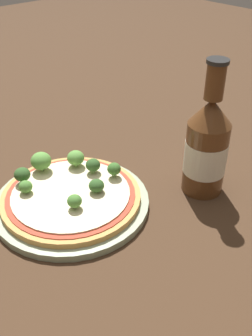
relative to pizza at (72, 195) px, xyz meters
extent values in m
plane|color=#3D2819|center=(0.01, 0.00, -0.02)|extent=(3.00, 3.00, 0.00)
cylinder|color=#93A384|center=(0.00, 0.00, -0.01)|extent=(0.26, 0.26, 0.01)
cylinder|color=tan|center=(0.00, 0.00, 0.00)|extent=(0.23, 0.23, 0.01)
cylinder|color=#A83823|center=(0.00, 0.00, 0.00)|extent=(0.21, 0.21, 0.00)
cylinder|color=beige|center=(0.00, 0.00, 0.01)|extent=(0.19, 0.19, 0.00)
cylinder|color=#89A866|center=(-0.06, 0.05, 0.01)|extent=(0.01, 0.01, 0.01)
ellipsoid|color=#568E3D|center=(-0.06, 0.05, 0.02)|extent=(0.03, 0.03, 0.03)
cylinder|color=#89A866|center=(0.04, -0.02, 0.01)|extent=(0.01, 0.01, 0.01)
ellipsoid|color=#477A33|center=(0.04, -0.02, 0.02)|extent=(0.02, 0.02, 0.02)
cylinder|color=#89A866|center=(-0.02, 0.06, 0.01)|extent=(0.01, 0.01, 0.01)
ellipsoid|color=#2D5123|center=(-0.02, 0.06, 0.02)|extent=(0.03, 0.03, 0.02)
cylinder|color=#89A866|center=(-0.05, -0.06, 0.01)|extent=(0.01, 0.01, 0.01)
ellipsoid|color=#477A33|center=(-0.05, -0.06, 0.02)|extent=(0.02, 0.02, 0.02)
cylinder|color=#89A866|center=(0.01, 0.08, 0.01)|extent=(0.01, 0.01, 0.01)
ellipsoid|color=#386628|center=(0.01, 0.08, 0.02)|extent=(0.02, 0.02, 0.02)
cylinder|color=#89A866|center=(0.03, 0.03, 0.01)|extent=(0.01, 0.01, 0.01)
ellipsoid|color=#2D5123|center=(0.03, 0.03, 0.02)|extent=(0.03, 0.03, 0.02)
cylinder|color=#89A866|center=(-0.09, -0.01, 0.01)|extent=(0.01, 0.01, 0.01)
ellipsoid|color=#568E3D|center=(-0.09, -0.01, 0.03)|extent=(0.04, 0.04, 0.03)
cylinder|color=#89A866|center=(-0.08, -0.05, 0.01)|extent=(0.01, 0.01, 0.01)
ellipsoid|color=#2D5123|center=(-0.08, -0.05, 0.02)|extent=(0.03, 0.03, 0.02)
cylinder|color=#563319|center=(0.12, 0.20, 0.04)|extent=(0.07, 0.07, 0.13)
cylinder|color=beige|center=(0.12, 0.20, 0.05)|extent=(0.07, 0.07, 0.06)
cone|color=#563319|center=(0.12, 0.20, 0.13)|extent=(0.07, 0.07, 0.04)
cylinder|color=#563319|center=(0.12, 0.20, 0.18)|extent=(0.03, 0.03, 0.06)
cylinder|color=black|center=(0.12, 0.20, 0.21)|extent=(0.03, 0.03, 0.01)
camera|label=1|loc=(0.44, -0.28, 0.40)|focal=42.00mm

